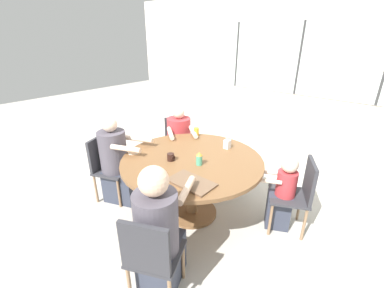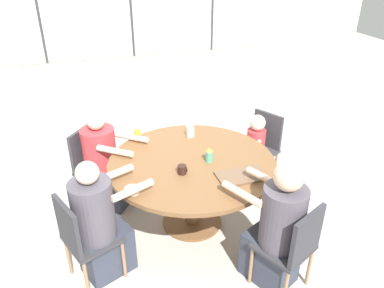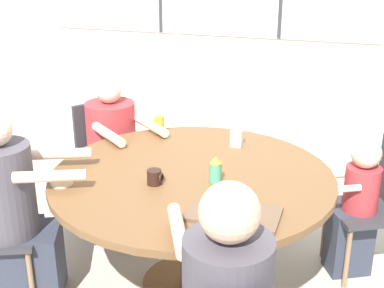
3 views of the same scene
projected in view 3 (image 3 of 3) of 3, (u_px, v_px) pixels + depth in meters
name	position (u px, v px, depth m)	size (l,w,h in m)	color
ground_plane	(192.00, 285.00, 3.25)	(16.00, 16.00, 0.00)	#B2ADA3
dining_table	(192.00, 194.00, 3.02)	(1.59, 1.59, 0.74)	brown
chair_for_man_blue_shirt	(105.00, 150.00, 3.97)	(0.56, 0.56, 0.85)	#333338
chair_for_toddler	(381.00, 197.00, 3.25)	(0.54, 0.54, 0.85)	#333338
person_woman_green_shirt	(14.00, 220.00, 2.98)	(0.69, 0.54, 1.13)	#333847
person_man_blue_shirt	(115.00, 161.00, 3.84)	(0.71, 0.66, 1.07)	#333847
person_toddler	(355.00, 211.00, 3.25)	(0.43, 0.36, 0.89)	#333847
food_tray_dark	(234.00, 214.00, 2.53)	(0.44, 0.25, 0.02)	brown
coffee_mug	(155.00, 177.00, 2.84)	(0.08, 0.08, 0.08)	black
sippy_cup	(215.00, 169.00, 2.85)	(0.07, 0.07, 0.15)	#4CA57F
juice_glass	(159.00, 125.00, 3.58)	(0.07, 0.07, 0.12)	gold
milk_carton_small	(237.00, 138.00, 3.36)	(0.07, 0.07, 0.11)	silver
bowl_white_shallow	(61.00, 180.00, 2.85)	(0.12, 0.12, 0.04)	silver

